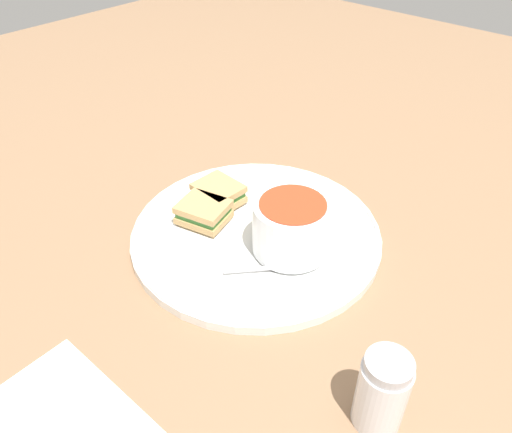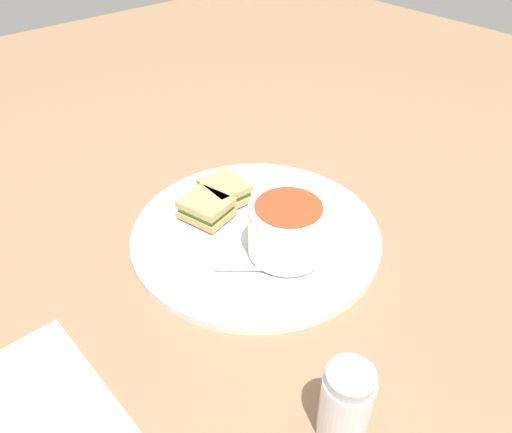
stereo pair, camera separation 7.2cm
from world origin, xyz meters
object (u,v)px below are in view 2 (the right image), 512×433
(sandwich_half_near, at_px, (225,190))
(sandwich_half_far, at_px, (206,208))
(soup_bowl, at_px, (287,229))
(spoon, at_px, (273,268))
(salt_shaker, at_px, (346,404))

(sandwich_half_near, bearing_deg, sandwich_half_far, -160.01)
(soup_bowl, bearing_deg, spoon, -157.44)
(spoon, bearing_deg, sandwich_half_far, 130.52)
(spoon, distance_m, salt_shaker, 0.23)
(sandwich_half_near, height_order, sandwich_half_far, same)
(soup_bowl, bearing_deg, sandwich_half_near, 84.68)
(salt_shaker, bearing_deg, soup_bowl, 58.99)
(sandwich_half_near, bearing_deg, salt_shaker, -111.36)
(sandwich_half_far, xyz_separation_m, salt_shaker, (-0.10, -0.36, 0.01))
(soup_bowl, height_order, sandwich_half_far, soup_bowl)
(spoon, relative_size, sandwich_half_near, 1.17)
(soup_bowl, relative_size, sandwich_half_near, 1.47)
(soup_bowl, relative_size, salt_shaker, 1.13)
(soup_bowl, xyz_separation_m, salt_shaker, (-0.13, -0.22, -0.01))
(spoon, distance_m, sandwich_half_near, 0.18)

